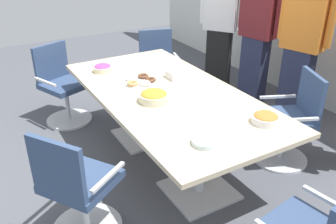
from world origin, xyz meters
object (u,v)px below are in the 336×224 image
office_chair_1 (63,88)px  snack_bowl_candy_mix (103,68)px  office_chair_0 (158,70)px  person_standing_2 (303,41)px  napkin_pile (176,74)px  snack_bowl_chips_orange (154,96)px  office_chair_4 (290,123)px  snack_bowl_pretzels (266,118)px  donut_platter (140,81)px  office_chair_2 (77,191)px  person_standing_0 (221,24)px  plate_stack (206,142)px  conference_table (168,105)px  person_standing_1 (258,30)px

office_chair_1 → snack_bowl_candy_mix: bearing=95.6°
office_chair_0 → person_standing_2: bearing=144.3°
napkin_pile → snack_bowl_candy_mix: bearing=-133.5°
snack_bowl_chips_orange → office_chair_4: bearing=70.1°
snack_bowl_chips_orange → snack_bowl_candy_mix: bearing=-172.7°
snack_bowl_pretzels → donut_platter: snack_bowl_pretzels is taller
office_chair_0 → office_chair_4: (1.93, 0.40, 0.00)m
office_chair_1 → office_chair_2: (1.92, -0.42, 0.00)m
office_chair_4 → person_standing_0: person_standing_0 is taller
snack_bowl_chips_orange → plate_stack: bearing=-0.7°
conference_table → napkin_pile: 0.40m
conference_table → person_standing_2: 1.76m
office_chair_4 → snack_bowl_candy_mix: size_ratio=4.71×
snack_bowl_candy_mix → snack_bowl_chips_orange: bearing=7.3°
conference_table → snack_bowl_chips_orange: size_ratio=9.35×
office_chair_0 → office_chair_4: size_ratio=1.00×
office_chair_2 → person_standing_0: person_standing_0 is taller
office_chair_2 → snack_bowl_chips_orange: 1.02m
office_chair_0 → napkin_pile: office_chair_0 is taller
office_chair_1 → person_standing_1: size_ratio=0.51×
office_chair_1 → donut_platter: 1.23m
snack_bowl_candy_mix → napkin_pile: snack_bowl_candy_mix is taller
conference_table → donut_platter: (-0.34, -0.12, 0.14)m
person_standing_0 → snack_bowl_candy_mix: (0.52, -1.92, -0.13)m
office_chair_4 → snack_bowl_candy_mix: (-1.36, -1.36, 0.38)m
office_chair_4 → napkin_pile: bearing=67.8°
conference_table → office_chair_2: size_ratio=2.64×
plate_stack → person_standing_2: bearing=115.4°
office_chair_0 → person_standing_1: person_standing_1 is taller
conference_table → donut_platter: 0.39m
office_chair_0 → snack_bowl_chips_orange: size_ratio=3.55×
office_chair_0 → plate_stack: bearing=85.3°
office_chair_4 → person_standing_0: size_ratio=0.52×
office_chair_4 → person_standing_0: 2.03m
snack_bowl_chips_orange → napkin_pile: size_ratio=1.53×
person_standing_0 → snack_bowl_chips_orange: (1.43, -1.80, -0.12)m
office_chair_0 → person_standing_0: (0.05, 0.96, 0.51)m
office_chair_1 → snack_bowl_chips_orange: size_ratio=3.55×
napkin_pile → snack_bowl_chips_orange: bearing=-50.3°
person_standing_0 → napkin_pile: size_ratio=10.50×
office_chair_1 → office_chair_0: bearing=157.0°
office_chair_0 → office_chair_2: size_ratio=1.00×
conference_table → person_standing_2: (-0.02, 1.72, 0.36)m
person_standing_0 → snack_bowl_candy_mix: person_standing_0 is taller
office_chair_2 → snack_bowl_candy_mix: size_ratio=4.71×
snack_bowl_pretzels → conference_table: bearing=-157.6°
person_standing_2 → donut_platter: bearing=64.3°
office_chair_4 → person_standing_1: 1.56m
snack_bowl_candy_mix → plate_stack: (1.70, 0.11, -0.02)m
napkin_pile → plate_stack: bearing=-21.6°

